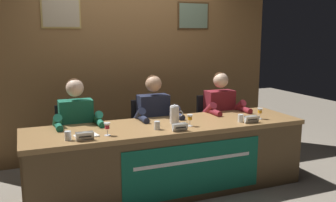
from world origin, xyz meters
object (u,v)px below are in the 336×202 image
at_px(water_cup_center, 157,126).
at_px(document_stack_left, 86,136).
at_px(juice_glass_left, 107,127).
at_px(nameplate_right, 252,119).
at_px(panelist_left, 77,126).
at_px(nameplate_left, 85,136).
at_px(nameplate_center, 180,127).
at_px(conference_table, 172,148).
at_px(water_cup_right, 241,119).
at_px(panelist_center, 156,119).
at_px(chair_right, 214,130).
at_px(water_pitcher_central, 175,114).
at_px(chair_center, 150,138).
at_px(juice_glass_right, 260,111).
at_px(water_cup_left, 68,136).
at_px(panelist_right, 222,113).
at_px(chair_left, 76,146).
at_px(juice_glass_center, 190,118).

xyz_separation_m(water_cup_center, document_stack_left, (-0.70, 0.01, -0.03)).
xyz_separation_m(juice_glass_left, nameplate_right, (1.56, -0.09, -0.05)).
xyz_separation_m(panelist_left, nameplate_left, (-0.03, -0.68, 0.07)).
bearing_deg(nameplate_center, conference_table, 88.27).
height_order(juice_glass_left, water_cup_right, juice_glass_left).
relative_size(panelist_left, nameplate_left, 7.58).
distance_m(panelist_center, chair_right, 0.96).
distance_m(panelist_left, water_cup_center, 0.91).
distance_m(nameplate_left, document_stack_left, 0.14).
xyz_separation_m(panelist_center, document_stack_left, (-0.89, -0.55, 0.04)).
bearing_deg(nameplate_right, nameplate_left, 179.99).
bearing_deg(conference_table, water_pitcher_central, 57.13).
height_order(conference_table, chair_right, chair_right).
relative_size(chair_center, panelist_center, 0.73).
distance_m(juice_glass_right, document_stack_left, 1.95).
distance_m(panelist_left, nameplate_left, 0.68).
bearing_deg(nameplate_left, nameplate_right, -0.01).
relative_size(water_cup_left, nameplate_right, 0.50).
xyz_separation_m(panelist_right, document_stack_left, (-1.79, -0.55, 0.04)).
bearing_deg(panelist_left, water_pitcher_central, -20.87).
bearing_deg(water_cup_right, water_cup_left, -179.52).
relative_size(nameplate_left, nameplate_right, 0.94).
relative_size(panelist_left, document_stack_left, 5.18).
bearing_deg(water_cup_right, juice_glass_left, 179.62).
xyz_separation_m(nameplate_center, juice_glass_right, (1.06, 0.15, 0.05)).
xyz_separation_m(nameplate_left, water_cup_center, (0.74, 0.12, -0.00)).
bearing_deg(juice_glass_left, chair_center, 48.33).
xyz_separation_m(chair_left, chair_center, (0.90, 0.00, 0.00)).
xyz_separation_m(juice_glass_left, nameplate_center, (0.70, -0.11, -0.05)).
height_order(juice_glass_center, document_stack_left, juice_glass_center).
bearing_deg(water_cup_center, chair_left, 133.04).
relative_size(nameplate_left, water_pitcher_central, 0.76).
height_order(conference_table, nameplate_left, nameplate_left).
distance_m(chair_left, juice_glass_right, 2.13).
bearing_deg(panelist_right, chair_center, 167.52).
relative_size(water_cup_center, nameplate_right, 0.50).
relative_size(nameplate_center, nameplate_right, 0.92).
xyz_separation_m(chair_left, water_cup_center, (0.71, -0.76, 0.34)).
height_order(panelist_center, document_stack_left, panelist_center).
relative_size(panelist_center, document_stack_left, 5.18).
xyz_separation_m(conference_table, chair_center, (-0.00, 0.69, -0.07)).
bearing_deg(nameplate_right, chair_left, 153.49).
bearing_deg(chair_center, water_cup_right, -46.10).
bearing_deg(panelist_left, chair_left, 90.00).
distance_m(conference_table, chair_center, 0.70).
relative_size(water_cup_left, water_cup_center, 1.00).
relative_size(juice_glass_left, panelist_right, 0.10).
bearing_deg(nameplate_center, juice_glass_left, 171.06).
relative_size(nameplate_left, nameplate_center, 1.03).
xyz_separation_m(conference_table, chair_right, (0.90, 0.69, -0.07)).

